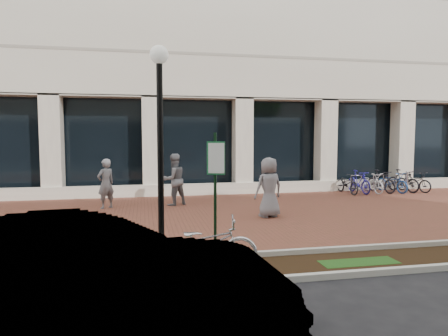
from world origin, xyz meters
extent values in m
plane|color=black|center=(0.00, 0.00, 0.00)|extent=(120.00, 120.00, 0.00)
cube|color=brown|center=(0.00, 0.00, 0.01)|extent=(40.00, 9.00, 0.01)
cube|color=black|center=(0.00, -5.25, 0.01)|extent=(40.00, 1.50, 0.01)
cube|color=#B7B7AD|center=(0.00, -4.50, 0.06)|extent=(40.00, 0.12, 0.12)
cube|color=#B7B7AD|center=(0.00, -6.00, 0.06)|extent=(40.00, 0.12, 0.12)
cube|color=beige|center=(0.00, 10.50, 10.10)|extent=(40.00, 12.00, 11.80)
cube|color=black|center=(0.00, 5.60, 2.10)|extent=(40.00, 0.15, 4.20)
cube|color=beige|center=(0.00, 4.50, 0.25)|extent=(40.00, 0.25, 0.50)
cube|color=beige|center=(0.00, 4.90, 2.10)|extent=(0.80, 0.80, 4.20)
cube|color=#123219|center=(-1.05, -5.17, 1.31)|extent=(0.05, 0.05, 2.62)
cube|color=#196536|center=(-1.05, -5.20, 2.15)|extent=(0.34, 0.02, 0.62)
cube|color=white|center=(-1.05, -5.22, 2.15)|extent=(0.30, 0.01, 0.56)
cylinder|color=black|center=(-2.03, -4.60, 0.15)|extent=(0.28, 0.28, 0.30)
cylinder|color=black|center=(-2.03, -4.60, 1.98)|extent=(0.12, 0.12, 3.96)
sphere|color=silver|center=(-2.03, -4.60, 4.10)|extent=(0.36, 0.36, 0.36)
imported|color=silver|center=(-1.24, -5.16, 0.52)|extent=(2.06, 0.99, 1.04)
imported|color=slate|center=(-3.67, 1.99, 0.88)|extent=(0.77, 0.72, 1.76)
imported|color=slate|center=(-1.27, 2.18, 0.95)|extent=(1.14, 1.04, 1.91)
imported|color=slate|center=(1.48, -0.58, 0.94)|extent=(1.04, 0.81, 1.89)
cylinder|color=#ADADB1|center=(9.10, 3.18, 0.45)|extent=(0.11, 0.11, 0.89)
sphere|color=#ADADB1|center=(9.10, 3.18, 0.94)|extent=(0.12, 0.12, 0.12)
imported|color=black|center=(6.48, 3.64, 0.46)|extent=(0.66, 1.77, 0.92)
imported|color=navy|center=(7.03, 3.64, 0.51)|extent=(0.61, 1.73, 1.02)
imported|color=silver|center=(7.58, 3.64, 0.46)|extent=(0.84, 1.82, 0.92)
imported|color=black|center=(8.13, 3.64, 0.51)|extent=(0.78, 1.76, 1.02)
imported|color=#204B97|center=(8.68, 3.64, 0.46)|extent=(1.00, 1.84, 0.92)
imported|color=black|center=(9.23, 3.64, 0.51)|extent=(0.94, 1.76, 1.02)
imported|color=black|center=(9.78, 3.64, 0.46)|extent=(1.16, 1.85, 0.92)
cylinder|color=#ADADB1|center=(8.13, 3.64, 0.40)|extent=(0.04, 0.04, 0.80)
imported|color=#B8B8BD|center=(-3.02, -7.80, 0.80)|extent=(5.00, 2.10, 1.61)
camera|label=1|loc=(-2.35, -12.45, 2.57)|focal=32.00mm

